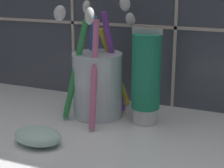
# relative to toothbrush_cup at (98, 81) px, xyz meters

# --- Properties ---
(sink_counter) EXTENTS (0.75, 0.35, 0.02)m
(sink_counter) POSITION_rel_toothbrush_cup_xyz_m (0.08, -0.08, -0.07)
(sink_counter) COLOR white
(sink_counter) RESTS_ON ground
(toothbrush_cup) EXTENTS (0.10, 0.16, 0.18)m
(toothbrush_cup) POSITION_rel_toothbrush_cup_xyz_m (0.00, 0.00, 0.00)
(toothbrush_cup) COLOR silver
(toothbrush_cup) RESTS_ON sink_counter
(toothpaste_tube) EXTENTS (0.04, 0.04, 0.14)m
(toothpaste_tube) POSITION_rel_toothbrush_cup_xyz_m (0.07, -0.00, 0.01)
(toothpaste_tube) COLOR white
(toothpaste_tube) RESTS_ON sink_counter
(soap_bar) EXTENTS (0.07, 0.05, 0.02)m
(soap_bar) POSITION_rel_toothbrush_cup_xyz_m (-0.02, -0.13, -0.04)
(soap_bar) COLOR silver
(soap_bar) RESTS_ON sink_counter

